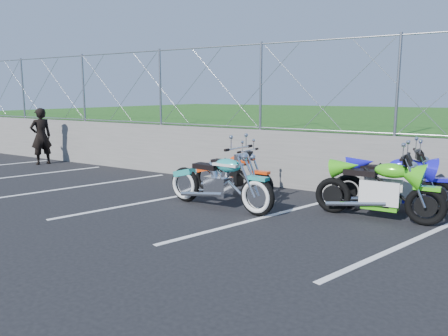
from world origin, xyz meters
The scene contains 10 objects.
ground centered at (0.00, 0.00, 0.00)m, with size 90.00×90.00×0.00m, color black.
retaining_wall centered at (0.00, 3.50, 0.65)m, with size 30.00×0.22×1.30m, color #62615D.
grass_field centered at (0.00, 13.50, 0.65)m, with size 30.00×20.00×1.30m, color #1B4913.
chain_link_fence centered at (0.00, 3.50, 2.30)m, with size 28.00×0.03×2.00m.
parking_lines centered at (1.20, 1.00, 0.00)m, with size 18.29×4.31×0.01m.
cruiser_turquoise centered at (1.41, 1.09, 0.48)m, with size 2.40×0.76×1.19m.
naked_orange centered at (1.07, 2.15, 0.43)m, with size 2.01×0.68×1.00m.
sportbike_green centered at (4.10, 1.91, 0.49)m, with size 2.18×0.78×1.13m.
sportbike_blue centered at (4.20, 2.61, 0.48)m, with size 2.11×0.85×1.12m.
person_standing centered at (-5.98, 2.63, 0.85)m, with size 0.62×0.41×1.71m, color black.
Camera 1 is at (5.67, -5.67, 2.14)m, focal length 35.00 mm.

